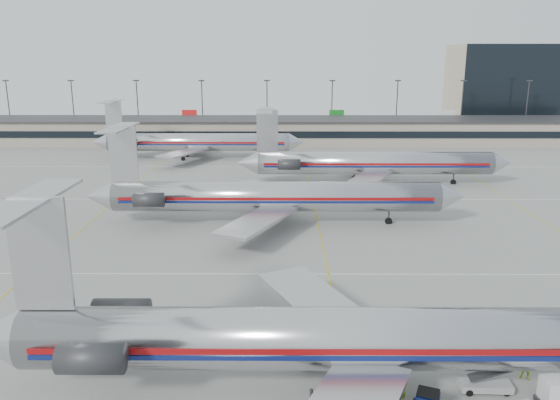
{
  "coord_description": "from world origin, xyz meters",
  "views": [
    {
      "loc": [
        -4.6,
        -41.02,
        20.91
      ],
      "look_at": [
        -4.93,
        22.24,
        4.5
      ],
      "focal_mm": 35.0,
      "sensor_mm": 36.0,
      "label": 1
    }
  ],
  "objects_px": {
    "jet_foreground": "(344,337)",
    "belt_loader": "(487,384)",
    "jet_second_row": "(268,196)",
    "uld_container": "(554,393)"
  },
  "relations": [
    {
      "from": "jet_foreground",
      "to": "belt_loader",
      "type": "relative_size",
      "value": 12.88
    },
    {
      "from": "jet_foreground",
      "to": "jet_second_row",
      "type": "xyz_separation_m",
      "value": [
        -5.77,
        37.0,
        -0.07
      ]
    },
    {
      "from": "belt_loader",
      "to": "jet_second_row",
      "type": "bearing_deg",
      "value": 114.08
    },
    {
      "from": "jet_foreground",
      "to": "belt_loader",
      "type": "height_order",
      "value": "jet_foreground"
    },
    {
      "from": "jet_foreground",
      "to": "jet_second_row",
      "type": "bearing_deg",
      "value": 98.87
    },
    {
      "from": "jet_second_row",
      "to": "belt_loader",
      "type": "bearing_deg",
      "value": -67.84
    },
    {
      "from": "jet_second_row",
      "to": "uld_container",
      "type": "xyz_separation_m",
      "value": [
        18.68,
        -38.62,
        -2.78
      ]
    },
    {
      "from": "uld_container",
      "to": "belt_loader",
      "type": "distance_m",
      "value": 3.9
    },
    {
      "from": "jet_foreground",
      "to": "belt_loader",
      "type": "xyz_separation_m",
      "value": [
        9.33,
        -0.09,
        -3.25
      ]
    },
    {
      "from": "jet_second_row",
      "to": "belt_loader",
      "type": "distance_m",
      "value": 40.18
    }
  ]
}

